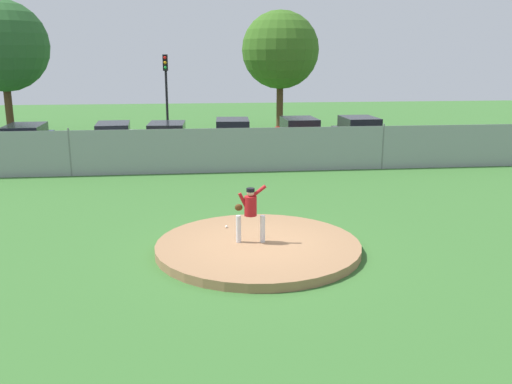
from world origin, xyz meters
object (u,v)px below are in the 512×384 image
at_px(parked_car_charcoal, 359,135).
at_px(parked_car_champagne, 167,140).
at_px(parked_car_navy, 26,142).
at_px(parked_car_red, 299,136).
at_px(parked_car_white, 114,141).
at_px(parked_car_slate, 233,138).
at_px(traffic_light_near, 166,83).
at_px(pitcher_youth, 250,209).
at_px(traffic_cone_orange, 445,156).
at_px(baseball, 226,227).

xyz_separation_m(parked_car_charcoal, parked_car_champagne, (-10.10, -0.50, -0.04)).
xyz_separation_m(parked_car_charcoal, parked_car_navy, (-16.97, -0.51, -0.03)).
bearing_deg(parked_car_red, parked_car_white, -176.29).
height_order(parked_car_white, parked_car_navy, parked_car_white).
distance_m(parked_car_slate, parked_car_champagne, 3.32).
relative_size(parked_car_red, traffic_light_near, 0.86).
bearing_deg(parked_car_champagne, traffic_light_near, 91.98).
height_order(pitcher_youth, parked_car_white, pitcher_youth).
bearing_deg(traffic_cone_orange, parked_car_slate, 163.06).
distance_m(parked_car_charcoal, parked_car_champagne, 10.11).
height_order(baseball, traffic_light_near, traffic_light_near).
bearing_deg(parked_car_slate, parked_car_charcoal, 3.95).
height_order(parked_car_navy, parked_car_champagne, parked_car_champagne).
relative_size(parked_car_white, parked_car_champagne, 1.01).
distance_m(parked_car_white, traffic_light_near, 5.77).
relative_size(baseball, parked_car_slate, 0.02).
relative_size(parked_car_white, parked_car_red, 1.03).
bearing_deg(parked_car_white, traffic_light_near, 61.43).
bearing_deg(parked_car_navy, traffic_cone_orange, -8.47).
xyz_separation_m(parked_car_white, parked_car_charcoal, (12.72, 0.63, 0.02)).
bearing_deg(traffic_light_near, parked_car_slate, -51.58).
bearing_deg(pitcher_youth, parked_car_champagne, 100.76).
bearing_deg(pitcher_youth, parked_car_red, 74.49).
bearing_deg(parked_car_slate, parked_car_white, -178.48).
xyz_separation_m(parked_car_charcoal, traffic_cone_orange, (3.22, -3.51, -0.58)).
height_order(parked_car_red, traffic_cone_orange, parked_car_red).
relative_size(parked_car_white, parked_car_charcoal, 1.03).
distance_m(pitcher_youth, traffic_cone_orange, 15.57).
distance_m(baseball, parked_car_white, 13.88).
distance_m(pitcher_youth, parked_car_red, 15.46).
xyz_separation_m(parked_car_navy, parked_car_champagne, (6.87, 0.00, -0.01)).
bearing_deg(parked_car_red, parked_car_slate, -172.65).
bearing_deg(parked_car_white, parked_car_charcoal, 2.82).
relative_size(pitcher_youth, parked_car_navy, 0.31).
xyz_separation_m(parked_car_slate, parked_car_champagne, (-3.32, -0.03, -0.05)).
bearing_deg(baseball, parked_car_navy, 124.63).
xyz_separation_m(parked_car_white, traffic_cone_orange, (15.94, -2.89, -0.56)).
bearing_deg(parked_car_champagne, parked_car_slate, 0.59).
bearing_deg(baseball, parked_car_charcoal, 59.90).
height_order(parked_car_slate, parked_car_charcoal, parked_car_slate).
height_order(baseball, parked_car_slate, parked_car_slate).
bearing_deg(traffic_cone_orange, parked_car_champagne, 167.26).
bearing_deg(parked_car_red, traffic_light_near, 150.87).
bearing_deg(traffic_cone_orange, parked_car_navy, 171.53).
xyz_separation_m(parked_car_red, traffic_light_near, (-7.02, 3.92, 2.57)).
xyz_separation_m(pitcher_youth, traffic_cone_orange, (10.58, 11.39, -0.85)).
relative_size(parked_car_white, parked_car_navy, 0.91).
relative_size(parked_car_champagne, parked_car_red, 1.02).
relative_size(parked_car_navy, parked_car_champagne, 1.11).
height_order(parked_car_champagne, traffic_cone_orange, parked_car_champagne).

